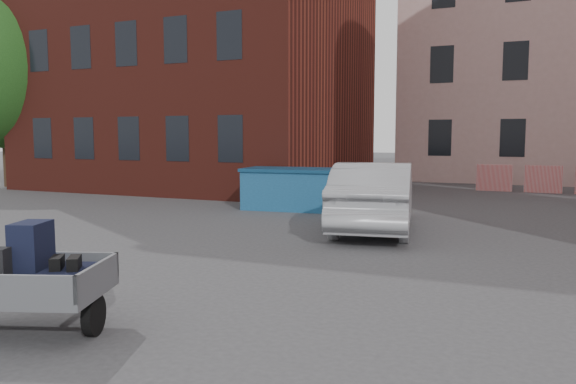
% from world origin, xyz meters
% --- Properties ---
extents(ground, '(120.00, 120.00, 0.00)m').
position_xyz_m(ground, '(0.00, 0.00, 0.00)').
color(ground, '#38383A').
rests_on(ground, ground).
extents(building_brick, '(12.00, 10.00, 14.00)m').
position_xyz_m(building_brick, '(-9.00, 13.00, 7.00)').
color(building_brick, '#591E16').
rests_on(building_brick, ground).
extents(far_building, '(6.00, 6.00, 8.00)m').
position_xyz_m(far_building, '(-20.00, 22.00, 4.00)').
color(far_building, maroon).
rests_on(far_building, ground).
extents(tree, '(5.28, 5.28, 8.30)m').
position_xyz_m(tree, '(-16.00, 9.00, 5.17)').
color(tree, '#3D2B1C').
rests_on(tree, ground).
extents(barriers, '(4.70, 0.18, 1.00)m').
position_xyz_m(barriers, '(4.20, 15.00, 0.50)').
color(barriers, red).
rests_on(barriers, ground).
extents(trailer, '(1.88, 1.98, 1.20)m').
position_xyz_m(trailer, '(-1.09, -3.40, 0.61)').
color(trailer, black).
rests_on(trailer, ground).
extents(dumpster, '(2.94, 1.73, 1.18)m').
position_xyz_m(dumpster, '(-2.44, 7.07, 0.59)').
color(dumpster, '#1D5A8D').
rests_on(dumpster, ground).
extents(silver_car, '(2.43, 4.82, 1.52)m').
position_xyz_m(silver_car, '(0.59, 4.54, 0.76)').
color(silver_car, '#9B9DA2').
rests_on(silver_car, ground).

